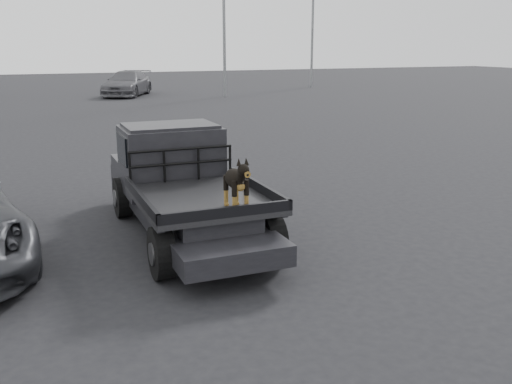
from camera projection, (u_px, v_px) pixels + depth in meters
name	position (u px, v px, depth m)	size (l,w,h in m)	color
ground	(240.00, 258.00, 8.80)	(120.00, 120.00, 0.00)	black
flatbed_ute	(186.00, 209.00, 9.74)	(2.00, 5.40, 0.92)	black
ute_cab	(171.00, 148.00, 10.37)	(1.72, 1.30, 0.88)	black
headache_rack	(182.00, 165.00, 9.74)	(1.80, 0.08, 0.55)	black
dog	(236.00, 183.00, 8.07)	(0.32, 0.60, 0.74)	black
distant_car_b	(127.00, 83.00, 35.97)	(2.16, 5.31, 1.54)	#505055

